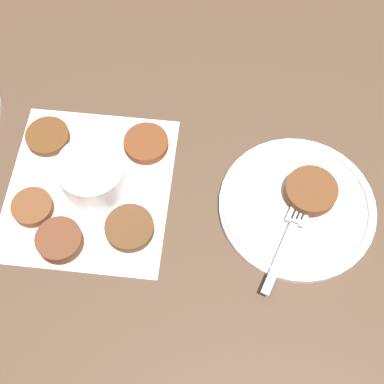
% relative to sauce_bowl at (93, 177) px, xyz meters
% --- Properties ---
extents(ground_plane, '(4.00, 4.00, 0.00)m').
position_rel_sauce_bowl_xyz_m(ground_plane, '(0.00, 0.02, -0.03)').
color(ground_plane, '#4C3828').
extents(napkin, '(0.28, 0.26, 0.00)m').
position_rel_sauce_bowl_xyz_m(napkin, '(-0.01, 0.01, -0.03)').
color(napkin, white).
rests_on(napkin, ground_plane).
extents(sauce_bowl, '(0.11, 0.10, 0.10)m').
position_rel_sauce_bowl_xyz_m(sauce_bowl, '(0.00, 0.00, 0.00)').
color(sauce_bowl, silver).
rests_on(sauce_bowl, napkin).
extents(fritter_0, '(0.07, 0.07, 0.01)m').
position_rel_sauce_bowl_xyz_m(fritter_0, '(0.08, -0.07, -0.02)').
color(fritter_0, brown).
rests_on(fritter_0, napkin).
extents(fritter_1, '(0.07, 0.07, 0.01)m').
position_rel_sauce_bowl_xyz_m(fritter_1, '(0.07, 0.09, -0.02)').
color(fritter_1, '#58351A').
rests_on(fritter_1, napkin).
extents(fritter_2, '(0.07, 0.07, 0.02)m').
position_rel_sauce_bowl_xyz_m(fritter_2, '(-0.10, 0.03, -0.01)').
color(fritter_2, brown).
rests_on(fritter_2, napkin).
extents(fritter_3, '(0.06, 0.06, 0.01)m').
position_rel_sauce_bowl_xyz_m(fritter_3, '(-0.05, 0.08, -0.02)').
color(fritter_3, brown).
rests_on(fritter_3, napkin).
extents(fritter_4, '(0.07, 0.07, 0.02)m').
position_rel_sauce_bowl_xyz_m(fritter_4, '(-0.07, -0.07, -0.02)').
color(fritter_4, brown).
rests_on(fritter_4, napkin).
extents(serving_plate, '(0.23, 0.23, 0.02)m').
position_rel_sauce_bowl_xyz_m(serving_plate, '(0.01, -0.31, -0.02)').
color(serving_plate, silver).
rests_on(serving_plate, ground_plane).
extents(fritter_on_plate, '(0.08, 0.08, 0.02)m').
position_rel_sauce_bowl_xyz_m(fritter_on_plate, '(0.02, -0.32, -0.00)').
color(fritter_on_plate, brown).
rests_on(fritter_on_plate, serving_plate).
extents(fork, '(0.19, 0.08, 0.00)m').
position_rel_sauce_bowl_xyz_m(fork, '(-0.03, -0.30, -0.01)').
color(fork, silver).
rests_on(fork, serving_plate).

